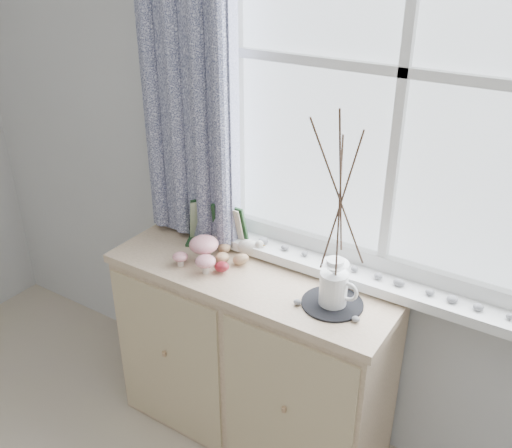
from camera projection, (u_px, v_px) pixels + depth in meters
name	position (u px, v px, depth m)	size (l,w,h in m)	color
sideboard	(252.00, 356.00, 2.46)	(1.20, 0.45, 0.85)	beige
botanical_book	(213.00, 224.00, 2.40)	(0.30, 0.13, 0.21)	#1E4021
toadstool_cluster	(202.00, 250.00, 2.29)	(0.19, 0.17, 0.11)	silver
wooden_eggs	(227.00, 258.00, 2.31)	(0.16, 0.17, 0.07)	tan
songbird_figurine	(249.00, 247.00, 2.37)	(0.15, 0.07, 0.08)	silver
crocheted_doily	(332.00, 303.00, 2.07)	(0.23, 0.23, 0.01)	black
twig_pitcher	(340.00, 194.00, 1.87)	(0.28, 0.28, 0.77)	white
sideboard_pebbles	(320.00, 294.00, 2.11)	(0.33, 0.23, 0.02)	#9C9C9F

